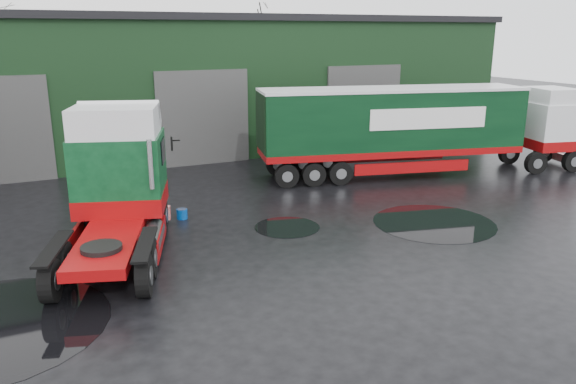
% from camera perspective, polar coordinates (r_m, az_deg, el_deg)
% --- Properties ---
extents(ground, '(100.00, 100.00, 0.00)m').
position_cam_1_polar(ground, '(11.73, 2.25, -12.22)').
color(ground, black).
extents(warehouse, '(32.40, 12.40, 6.30)m').
position_cam_1_polar(warehouse, '(30.04, -12.03, 11.09)').
color(warehouse, black).
rests_on(warehouse, ground).
extents(hero_tractor, '(4.24, 6.49, 3.73)m').
position_cam_1_polar(hero_tractor, '(14.25, -17.69, 0.25)').
color(hero_tractor, '#0C3E1E').
rests_on(hero_tractor, ground).
extents(lorry_right, '(13.51, 5.26, 3.51)m').
position_cam_1_polar(lorry_right, '(22.44, 10.40, 6.00)').
color(lorry_right, silver).
rests_on(lorry_right, ground).
extents(wash_bucket, '(0.35, 0.35, 0.31)m').
position_cam_1_polar(wash_bucket, '(17.53, -10.72, -2.20)').
color(wash_bucket, '#063D96').
rests_on(wash_bucket, ground).
extents(tree_back_b, '(4.40, 4.40, 7.50)m').
position_cam_1_polar(tree_back_b, '(41.90, -4.35, 13.48)').
color(tree_back_b, black).
rests_on(tree_back_b, ground).
extents(puddle_1, '(1.93, 1.93, 0.01)m').
position_cam_1_polar(puddle_1, '(16.53, -0.09, -3.59)').
color(puddle_1, black).
rests_on(puddle_1, ground).
extents(puddle_4, '(3.64, 3.64, 0.01)m').
position_cam_1_polar(puddle_4, '(17.47, 14.60, -3.03)').
color(puddle_4, black).
rests_on(puddle_4, ground).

